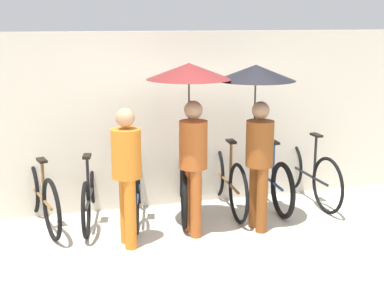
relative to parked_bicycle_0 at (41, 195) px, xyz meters
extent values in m
plane|color=beige|center=(1.76, -1.64, -0.38)|extent=(30.00, 30.00, 0.00)
cube|color=beige|center=(1.76, 0.36, 0.77)|extent=(11.52, 0.12, 2.29)
torus|color=black|center=(-0.11, 0.48, -0.02)|extent=(0.21, 0.71, 0.72)
torus|color=black|center=(0.12, -0.50, -0.02)|extent=(0.21, 0.71, 0.72)
cylinder|color=brown|center=(0.00, -0.01, -0.02)|extent=(0.26, 0.99, 0.04)
cylinder|color=brown|center=(0.04, -0.18, 0.22)|extent=(0.04, 0.04, 0.48)
cube|color=black|center=(0.04, -0.18, 0.48)|extent=(0.13, 0.22, 0.03)
cylinder|color=brown|center=(-0.11, 0.48, 0.32)|extent=(0.04, 0.04, 0.67)
cylinder|color=brown|center=(-0.11, 0.48, 0.65)|extent=(0.43, 0.13, 0.03)
torus|color=black|center=(0.69, 0.54, -0.05)|extent=(0.16, 0.65, 0.66)
torus|color=black|center=(0.49, -0.54, -0.05)|extent=(0.16, 0.65, 0.66)
cylinder|color=black|center=(0.59, 0.00, -0.05)|extent=(0.23, 1.08, 0.04)
cylinder|color=black|center=(0.55, -0.19, 0.21)|extent=(0.04, 0.04, 0.52)
cube|color=black|center=(0.55, -0.19, 0.49)|extent=(0.12, 0.21, 0.03)
cylinder|color=black|center=(0.69, 0.54, 0.31)|extent=(0.04, 0.04, 0.72)
cylinder|color=black|center=(0.69, 0.54, 0.68)|extent=(0.44, 0.11, 0.03)
torus|color=black|center=(1.28, 0.46, -0.02)|extent=(0.19, 0.71, 0.72)
torus|color=black|center=(1.06, -0.57, -0.02)|extent=(0.19, 0.71, 0.72)
cylinder|color=#19478C|center=(1.17, -0.05, -0.02)|extent=(0.26, 1.04, 0.04)
cylinder|color=#19478C|center=(1.14, -0.23, 0.23)|extent=(0.04, 0.04, 0.49)
cube|color=black|center=(1.14, -0.23, 0.49)|extent=(0.13, 0.21, 0.03)
cylinder|color=#19478C|center=(1.28, 0.46, 0.32)|extent=(0.04, 0.04, 0.66)
cylinder|color=#19478C|center=(1.28, 0.46, 0.65)|extent=(0.44, 0.12, 0.03)
torus|color=black|center=(1.88, 0.51, -0.01)|extent=(0.22, 0.73, 0.74)
torus|color=black|center=(1.64, -0.54, -0.01)|extent=(0.22, 0.73, 0.74)
cylinder|color=black|center=(1.76, -0.02, -0.01)|extent=(0.28, 1.06, 0.04)
cylinder|color=black|center=(1.72, -0.20, 0.29)|extent=(0.04, 0.04, 0.58)
cube|color=black|center=(1.72, -0.20, 0.59)|extent=(0.13, 0.22, 0.03)
cylinder|color=black|center=(1.88, 0.51, 0.30)|extent=(0.04, 0.04, 0.61)
cylinder|color=black|center=(1.88, 0.51, 0.60)|extent=(0.44, 0.13, 0.03)
torus|color=black|center=(2.38, 0.48, 0.00)|extent=(0.09, 0.75, 0.75)
torus|color=black|center=(2.32, -0.57, 0.00)|extent=(0.09, 0.75, 0.75)
cylinder|color=brown|center=(2.35, -0.04, 0.00)|extent=(0.10, 1.06, 0.04)
cylinder|color=brown|center=(2.34, -0.23, 0.28)|extent=(0.04, 0.04, 0.56)
cube|color=black|center=(2.34, -0.23, 0.57)|extent=(0.10, 0.20, 0.03)
cylinder|color=brown|center=(2.38, 0.48, 0.34)|extent=(0.04, 0.04, 0.68)
cylinder|color=brown|center=(2.38, 0.48, 0.68)|extent=(0.44, 0.05, 0.03)
torus|color=black|center=(2.96, 0.49, -0.02)|extent=(0.10, 0.72, 0.72)
torus|color=black|center=(2.90, -0.57, -0.02)|extent=(0.10, 0.72, 0.72)
cylinder|color=#19478C|center=(2.93, -0.04, -0.02)|extent=(0.09, 1.05, 0.04)
cylinder|color=#19478C|center=(2.92, -0.22, 0.24)|extent=(0.04, 0.04, 0.52)
cube|color=black|center=(2.92, -0.22, 0.52)|extent=(0.10, 0.20, 0.03)
cylinder|color=#19478C|center=(2.96, 0.49, 0.34)|extent=(0.04, 0.04, 0.72)
cylinder|color=#19478C|center=(2.96, 0.49, 0.70)|extent=(0.44, 0.05, 0.03)
torus|color=black|center=(3.51, 0.49, -0.01)|extent=(0.06, 0.74, 0.74)
torus|color=black|center=(3.53, -0.57, -0.01)|extent=(0.06, 0.74, 0.74)
cylinder|color=black|center=(3.52, -0.04, -0.01)|extent=(0.06, 1.05, 0.04)
cylinder|color=black|center=(3.52, -0.23, 0.28)|extent=(0.04, 0.04, 0.57)
cube|color=black|center=(3.52, -0.23, 0.58)|extent=(0.09, 0.20, 0.03)
cylinder|color=black|center=(3.51, 0.49, 0.36)|extent=(0.04, 0.04, 0.73)
cylinder|color=black|center=(3.51, 0.49, 0.72)|extent=(0.44, 0.04, 0.03)
cylinder|color=#C66B1E|center=(0.93, -0.98, 0.01)|extent=(0.13, 0.13, 0.78)
cylinder|color=#C66B1E|center=(0.90, -0.80, 0.01)|extent=(0.13, 0.13, 0.78)
cylinder|color=#C66B1E|center=(0.91, -0.89, 0.67)|extent=(0.32, 0.32, 0.53)
sphere|color=tan|center=(0.91, -0.89, 1.06)|extent=(0.20, 0.20, 0.20)
cylinder|color=#9E4C1E|center=(1.70, -0.86, 0.02)|extent=(0.13, 0.13, 0.80)
cylinder|color=#9E4C1E|center=(1.68, -0.68, 0.02)|extent=(0.13, 0.13, 0.80)
cylinder|color=#9E4C1E|center=(1.69, -0.77, 0.69)|extent=(0.32, 0.32, 0.54)
sphere|color=#997051|center=(1.69, -0.77, 1.09)|extent=(0.21, 0.21, 0.21)
cylinder|color=#332D28|center=(1.68, -0.63, 1.07)|extent=(0.02, 0.02, 0.69)
cone|color=#591919|center=(1.68, -0.63, 1.50)|extent=(0.96, 0.96, 0.18)
cylinder|color=brown|center=(2.47, -0.93, 0.01)|extent=(0.13, 0.13, 0.78)
cylinder|color=brown|center=(2.45, -0.75, 0.01)|extent=(0.13, 0.13, 0.78)
cylinder|color=brown|center=(2.46, -0.84, 0.67)|extent=(0.32, 0.32, 0.53)
sphere|color=#997051|center=(2.46, -0.84, 1.06)|extent=(0.20, 0.20, 0.20)
cylinder|color=#332D28|center=(2.45, -0.70, 1.04)|extent=(0.02, 0.02, 0.68)
cone|color=black|center=(2.45, -0.70, 1.47)|extent=(0.92, 0.92, 0.18)
camera|label=1|loc=(0.10, -6.37, 2.06)|focal=50.00mm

